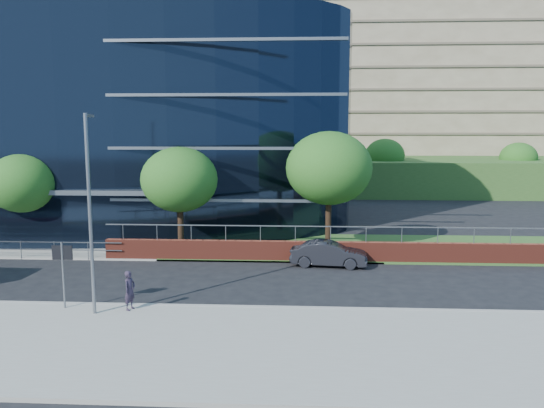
# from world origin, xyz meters

# --- Properties ---
(grass_verge) EXTENTS (36.00, 8.00, 0.12)m
(grass_verge) POSITION_xyz_m (24.00, 11.00, 0.06)
(grass_verge) COLOR #2D511E
(grass_verge) RESTS_ON ground
(glass_office) EXTENTS (44.00, 23.10, 16.00)m
(glass_office) POSITION_xyz_m (-4.00, 20.85, 8.00)
(glass_office) COLOR black
(glass_office) RESTS_ON ground
(retaining_wall) EXTENTS (34.00, 0.40, 2.11)m
(retaining_wall) POSITION_xyz_m (20.00, 7.30, 0.61)
(retaining_wall) COLOR maroon
(retaining_wall) RESTS_ON ground
(apartment_block) EXTENTS (60.00, 42.00, 30.00)m
(apartment_block) POSITION_xyz_m (32.00, 57.21, 11.11)
(apartment_block) COLOR #2D511E
(apartment_block) RESTS_ON ground
(street_sign) EXTENTS (0.85, 0.09, 2.80)m
(street_sign) POSITION_xyz_m (4.50, -1.59, 2.15)
(street_sign) COLOR slate
(street_sign) RESTS_ON pavement_near
(tree_far_b) EXTENTS (4.29, 4.29, 6.05)m
(tree_far_b) POSITION_xyz_m (-3.00, 9.50, 4.21)
(tree_far_b) COLOR black
(tree_far_b) RESTS_ON ground
(tree_far_c) EXTENTS (4.62, 4.62, 6.51)m
(tree_far_c) POSITION_xyz_m (7.00, 9.00, 4.54)
(tree_far_c) COLOR black
(tree_far_c) RESTS_ON ground
(tree_far_d) EXTENTS (5.28, 5.28, 7.44)m
(tree_far_d) POSITION_xyz_m (16.00, 10.00, 5.19)
(tree_far_d) COLOR black
(tree_far_d) RESTS_ON ground
(tree_dist_e) EXTENTS (4.62, 4.62, 6.51)m
(tree_dist_e) POSITION_xyz_m (24.00, 40.00, 4.54)
(tree_dist_e) COLOR black
(tree_dist_e) RESTS_ON ground
(tree_dist_f) EXTENTS (4.29, 4.29, 6.05)m
(tree_dist_f) POSITION_xyz_m (40.00, 42.00, 4.21)
(tree_dist_f) COLOR black
(tree_dist_f) RESTS_ON ground
(streetlight_east) EXTENTS (0.15, 0.77, 8.00)m
(streetlight_east) POSITION_xyz_m (6.00, -2.17, 4.44)
(streetlight_east) COLOR slate
(streetlight_east) RESTS_ON pavement_near
(parked_car) EXTENTS (4.36, 1.93, 1.39)m
(parked_car) POSITION_xyz_m (15.87, 6.45, 0.70)
(parked_car) COLOR black
(parked_car) RESTS_ON ground
(pedestrian) EXTENTS (0.56, 0.69, 1.63)m
(pedestrian) POSITION_xyz_m (7.29, -1.65, 0.96)
(pedestrian) COLOR #292030
(pedestrian) RESTS_ON pavement_near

